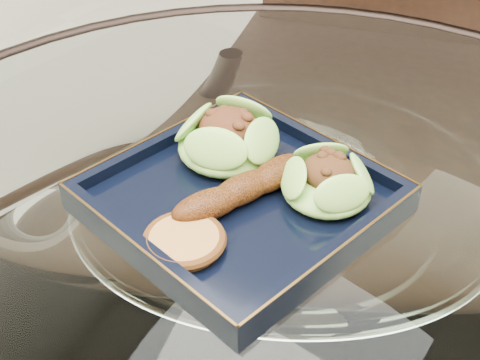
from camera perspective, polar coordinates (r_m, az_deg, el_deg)
The scene contains 7 objects.
dining_table at distance 0.82m, azimuth 3.23°, elevation -12.28°, with size 1.13×1.13×0.77m.
dining_chair at distance 1.19m, azimuth 10.36°, elevation 4.15°, with size 0.57×0.57×1.04m.
navy_plate at distance 0.71m, azimuth 0.00°, elevation -1.90°, with size 0.27×0.27×0.02m, color black.
lettuce_wrap_left at distance 0.75m, azimuth -1.09°, elevation 3.35°, with size 0.11×0.11×0.04m, color #53922A.
lettuce_wrap_right at distance 0.70m, azimuth 7.43°, elevation -0.35°, with size 0.09×0.09×0.03m, color #5A8E29.
roasted_plantain at distance 0.69m, azimuth 0.24°, elevation -0.75°, with size 0.16×0.03×0.03m, color #5C2809.
crumb_patty at distance 0.64m, azimuth -4.78°, elevation -5.24°, with size 0.07×0.07×0.01m, color #B2753B.
Camera 1 is at (0.28, -0.45, 1.23)m, focal length 50.00 mm.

